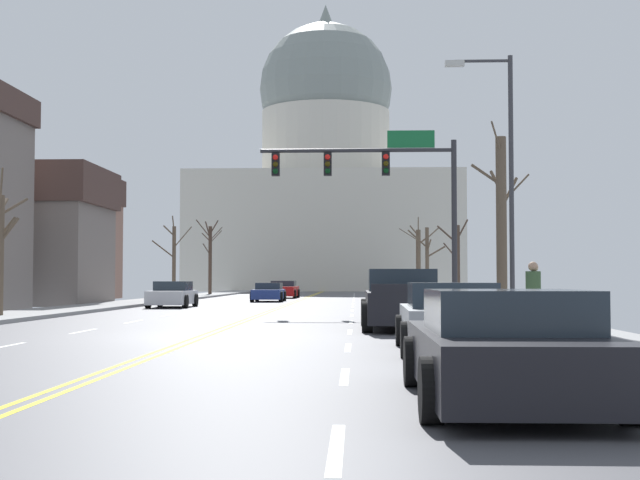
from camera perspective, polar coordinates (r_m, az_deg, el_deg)
name	(u,v)px	position (r m, az deg, el deg)	size (l,w,h in m)	color
ground	(203,336)	(21.24, -7.62, -6.19)	(20.00, 180.00, 0.20)	#4D4D52
signal_gantry	(385,180)	(35.33, 4.26, 3.91)	(7.91, 0.41, 7.22)	#28282D
street_lamp_right	(503,164)	(26.18, 11.82, 4.84)	(1.98, 0.24, 7.79)	#333338
capitol_building	(326,181)	(106.53, 0.37, 3.84)	(31.57, 20.30, 35.01)	beige
sedan_near_00	(404,303)	(30.41, 5.52, -4.11)	(1.96, 4.63, 1.15)	#6B6056
pickup_truck_near_01	(403,302)	(24.28, 5.43, -4.03)	(2.30, 5.29, 1.65)	black
sedan_near_02	(450,320)	(16.72, 8.47, -5.15)	(2.01, 4.53, 1.31)	#9EA3A8
sedan_near_03	(505,350)	(9.96, 11.98, -7.02)	(2.10, 4.69, 1.25)	black
sedan_oncoming_00	(173,295)	(43.14, -9.58, -3.56)	(2.00, 4.22, 1.26)	silver
sedan_oncoming_01	(269,293)	(53.61, -3.36, -3.44)	(1.95, 4.31, 1.14)	navy
sedan_oncoming_02	(283,290)	(63.34, -2.40, -3.27)	(2.19, 4.58, 1.25)	#B71414
flank_building_00	(46,236)	(62.16, -17.43, 0.23)	(8.78, 8.36, 8.43)	#8C6656
bare_tree_00	(501,223)	(29.86, 11.73, 1.10)	(2.05, 2.14, 6.34)	brown
bare_tree_01	(174,259)	(58.60, -9.52, -1.20)	(2.77, 1.72, 5.50)	brown
bare_tree_02	(457,261)	(46.06, 8.91, -1.38)	(1.72, 1.00, 4.37)	#423328
bare_tree_04	(418,260)	(64.50, 6.42, -1.33)	(2.20, 2.55, 5.69)	brown
bare_tree_06	(427,259)	(59.23, 7.00, -1.27)	(2.54, 1.34, 4.73)	brown
bare_tree_07	(210,256)	(73.05, -7.18, -1.06)	(2.28, 2.44, 6.19)	#423328
pedestrian_00	(535,291)	(24.20, 13.80, -3.24)	(0.35, 0.34, 1.65)	#33333D
pedestrian_01	(533,293)	(20.54, 13.72, -3.40)	(0.35, 0.34, 1.63)	#33333D
bicycle_parked	(589,329)	(16.32, 17.15, -5.56)	(0.12, 1.77, 0.85)	black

